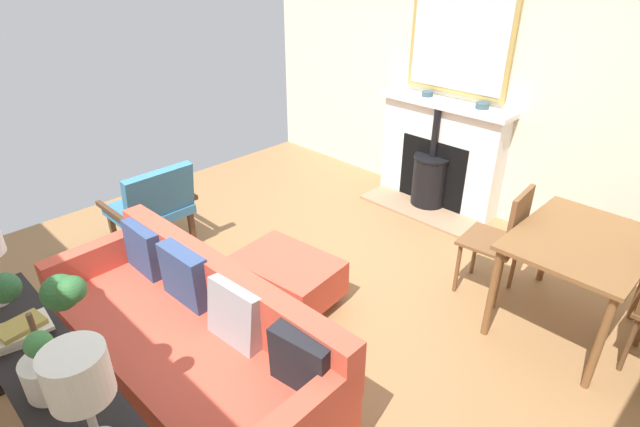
# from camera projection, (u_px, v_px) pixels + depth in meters

# --- Properties ---
(ground_plane) EXTENTS (4.88, 5.23, 0.01)m
(ground_plane) POSITION_uv_depth(u_px,v_px,m) (286.00, 299.00, 3.87)
(ground_plane) COLOR olive
(wall_left) EXTENTS (0.12, 5.23, 2.62)m
(wall_left) POSITION_uv_depth(u_px,v_px,m) (471.00, 77.00, 4.77)
(wall_left) COLOR silver
(wall_left) RESTS_ON ground
(fireplace) EXTENTS (0.65, 1.38, 1.09)m
(fireplace) POSITION_uv_depth(u_px,v_px,m) (438.00, 160.00, 5.10)
(fireplace) COLOR #9E7A5B
(fireplace) RESTS_ON ground
(mirror_over_mantel) EXTENTS (0.04, 1.07, 1.04)m
(mirror_over_mantel) POSITION_uv_depth(u_px,v_px,m) (460.00, 37.00, 4.62)
(mirror_over_mantel) COLOR tan
(mantel_bowl_near) EXTENTS (0.11, 0.11, 0.05)m
(mantel_bowl_near) POSITION_uv_depth(u_px,v_px,m) (427.00, 93.00, 4.97)
(mantel_bowl_near) COLOR #334C56
(mantel_bowl_near) RESTS_ON fireplace
(mantel_bowl_far) EXTENTS (0.13, 0.13, 0.06)m
(mantel_bowl_far) POSITION_uv_depth(u_px,v_px,m) (482.00, 105.00, 4.59)
(mantel_bowl_far) COLOR #334C56
(mantel_bowl_far) RESTS_ON fireplace
(sofa) EXTENTS (0.84, 2.09, 0.81)m
(sofa) POSITION_uv_depth(u_px,v_px,m) (190.00, 342.00, 2.93)
(sofa) COLOR #B2B2B7
(sofa) RESTS_ON ground
(ottoman) EXTENTS (0.61, 0.82, 0.37)m
(ottoman) POSITION_uv_depth(u_px,v_px,m) (287.00, 275.00, 3.75)
(ottoman) COLOR #B2B2B7
(ottoman) RESTS_ON ground
(armchair_accent) EXTENTS (0.68, 0.60, 0.83)m
(armchair_accent) POSITION_uv_depth(u_px,v_px,m) (153.00, 204.00, 4.26)
(armchair_accent) COLOR #4C3321
(armchair_accent) RESTS_ON ground
(console_table) EXTENTS (0.35, 1.66, 0.73)m
(console_table) POSITION_uv_depth(u_px,v_px,m) (46.00, 375.00, 2.33)
(console_table) COLOR black
(console_table) RESTS_ON ground
(table_lamp_far_end) EXTENTS (0.23, 0.23, 0.47)m
(table_lamp_far_end) POSITION_uv_depth(u_px,v_px,m) (78.00, 378.00, 1.74)
(table_lamp_far_end) COLOR #B2B2B7
(table_lamp_far_end) RESTS_ON console_table
(potted_plant) EXTENTS (0.49, 0.46, 0.61)m
(potted_plant) POSITION_uv_depth(u_px,v_px,m) (39.00, 331.00, 2.03)
(potted_plant) COLOR silver
(potted_plant) RESTS_ON console_table
(book_stack) EXTENTS (0.29, 0.23, 0.08)m
(book_stack) POSITION_uv_depth(u_px,v_px,m) (21.00, 331.00, 2.41)
(book_stack) COLOR beige
(book_stack) RESTS_ON console_table
(dining_table) EXTENTS (1.01, 0.79, 0.73)m
(dining_table) POSITION_uv_depth(u_px,v_px,m) (580.00, 251.00, 3.29)
(dining_table) COLOR brown
(dining_table) RESTS_ON ground
(dining_chair_near_fireplace) EXTENTS (0.44, 0.44, 0.91)m
(dining_chair_near_fireplace) POSITION_uv_depth(u_px,v_px,m) (504.00, 235.00, 3.67)
(dining_chair_near_fireplace) COLOR brown
(dining_chair_near_fireplace) RESTS_ON ground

